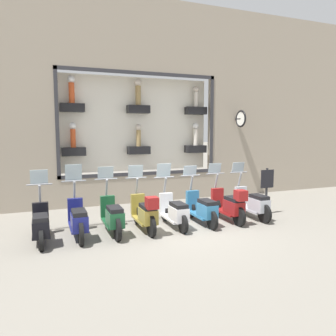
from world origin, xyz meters
TOP-DOWN VIEW (x-y plane):
  - ground_plane at (0.00, 0.00)m, footprint 120.00×120.00m
  - building_facade at (3.60, -0.00)m, footprint 1.25×36.00m
  - scooter_silver_0 at (0.17, -2.43)m, footprint 1.81×0.61m
  - scooter_red_1 at (0.12, -1.60)m, footprint 1.81×0.60m
  - scooter_teal_2 at (0.17, -0.77)m, footprint 1.80×0.60m
  - scooter_white_3 at (0.17, 0.06)m, footprint 1.79×0.61m
  - scooter_olive_4 at (0.12, 0.89)m, footprint 1.81×0.60m
  - scooter_green_5 at (0.18, 1.71)m, footprint 1.81×0.61m
  - scooter_navy_6 at (0.18, 2.54)m, footprint 1.81×0.61m
  - scooter_black_7 at (0.17, 3.37)m, footprint 1.79×0.61m
  - shop_sign_post at (0.36, -3.05)m, footprint 0.36×0.45m

SIDE VIEW (x-z plane):
  - ground_plane at x=0.00m, z-range 0.00..0.00m
  - scooter_black_7 at x=0.17m, z-range -0.38..1.22m
  - scooter_white_3 at x=0.17m, z-range -0.40..1.24m
  - scooter_teal_2 at x=0.17m, z-range -0.34..1.20m
  - scooter_silver_0 at x=0.17m, z-range -0.35..1.23m
  - scooter_navy_6 at x=0.18m, z-range -0.41..1.30m
  - scooter_green_5 at x=0.18m, z-range -0.36..1.25m
  - scooter_red_1 at x=0.12m, z-range -0.31..1.27m
  - scooter_olive_4 at x=0.12m, z-range -0.33..1.29m
  - shop_sign_post at x=0.36m, z-range 0.04..1.48m
  - building_facade at x=3.60m, z-range 0.05..7.16m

